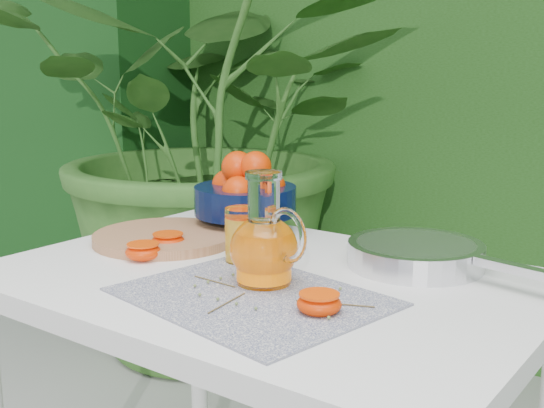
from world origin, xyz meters
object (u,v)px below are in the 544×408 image
Objects in this scene: white_table at (266,316)px; fruit_bowl at (246,194)px; saute_pan at (417,254)px; juice_pitcher at (265,246)px; cutting_board at (165,237)px.

fruit_bowl reaches higher than white_table.
white_table is at bearing -45.86° from fruit_bowl.
white_table is at bearing -134.23° from saute_pan.
saute_pan is at bearing 57.18° from juice_pitcher.
saute_pan is (0.45, -0.04, -0.06)m from fruit_bowl.
saute_pan is (0.17, 0.26, -0.05)m from juice_pitcher.
fruit_bowl is 0.66× the size of saute_pan.
saute_pan is at bearing 45.77° from white_table.
white_table is 3.23× the size of fruit_bowl.
juice_pitcher is (0.36, -0.11, 0.06)m from cutting_board.
cutting_board is 1.58× the size of juice_pitcher.
juice_pitcher is at bearing -17.43° from cutting_board.
white_table is 0.34m from cutting_board.
white_table is 0.31m from saute_pan.
fruit_bowl is 0.42m from juice_pitcher.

